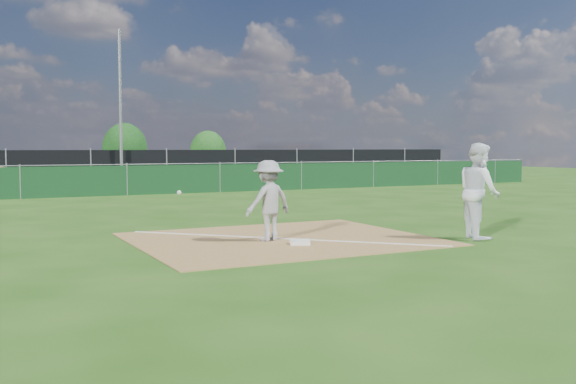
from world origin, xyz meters
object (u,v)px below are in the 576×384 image
object	(u,v)px
car_right	(176,168)
runner	(479,191)
car_mid	(31,170)
tree_right	(208,151)
light_pole	(120,107)
play_at_first	(268,201)
tree_mid	(125,148)
first_base	(300,242)

from	to	relation	value
car_right	runner	bearing A→B (deg)	158.94
car_mid	tree_right	xyz separation A→B (m)	(13.04, 7.00, 0.96)
light_pole	play_at_first	distance (m)	22.13
tree_mid	play_at_first	bearing A→B (deg)	-98.00
car_mid	tree_mid	world-z (taller)	tree_mid
light_pole	car_right	distance (m)	7.97
runner	car_mid	distance (m)	28.94
car_mid	play_at_first	bearing A→B (deg)	179.14
play_at_first	car_mid	distance (m)	26.68
first_base	light_pole	bearing A→B (deg)	86.15
car_right	first_base	bearing A→B (deg)	151.22
light_pole	first_base	distance (m)	22.94
runner	car_mid	xyz separation A→B (m)	(-6.28, 28.25, -0.34)
first_base	car_mid	world-z (taller)	car_mid
play_at_first	car_right	size ratio (longest dim) A/B	0.61
first_base	runner	size ratio (longest dim) A/B	0.19
light_pole	tree_right	distance (m)	15.03
light_pole	tree_right	size ratio (longest dim) A/B	2.51
first_base	car_right	bearing A→B (deg)	77.66
runner	tree_right	world-z (taller)	tree_right
first_base	car_right	world-z (taller)	car_right
play_at_first	car_right	world-z (taller)	play_at_first
car_right	tree_right	world-z (taller)	tree_right
runner	car_mid	size ratio (longest dim) A/B	0.50
first_base	car_mid	size ratio (longest dim) A/B	0.09
car_mid	tree_right	world-z (taller)	tree_right
first_base	car_right	xyz separation A→B (m)	(6.15, 28.10, 0.58)
light_pole	tree_mid	world-z (taller)	light_pole
first_base	car_mid	bearing A→B (deg)	95.18
tree_right	light_pole	bearing A→B (deg)	-127.55
car_mid	first_base	bearing A→B (deg)	179.74
first_base	play_at_first	distance (m)	1.12
play_at_first	car_mid	bearing A→B (deg)	94.58
runner	tree_mid	xyz separation A→B (m)	(0.58, 35.28, 0.86)
play_at_first	first_base	bearing A→B (deg)	-64.37
light_pole	tree_mid	size ratio (longest dim) A/B	2.19
car_right	tree_right	bearing A→B (deg)	-51.83
car_mid	tree_right	bearing A→B (deg)	-67.21
light_pole	runner	size ratio (longest dim) A/B	3.92
light_pole	tree_right	world-z (taller)	light_pole
runner	tree_mid	distance (m)	35.30
first_base	tree_mid	bearing A→B (deg)	82.73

